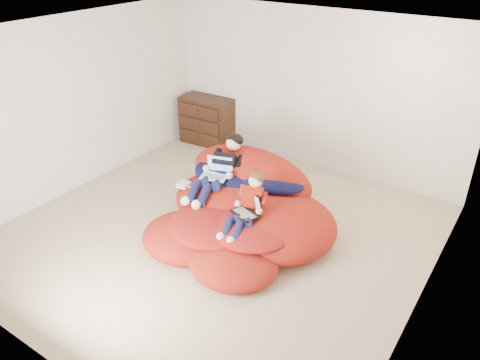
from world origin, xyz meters
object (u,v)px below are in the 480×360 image
object	(u,v)px
younger_boy	(248,203)
laptop_white	(217,171)
beanbag_pile	(243,208)
older_boy	(221,166)
laptop_black	(248,207)
dresser	(207,121)

from	to	relation	value
younger_boy	laptop_white	size ratio (longest dim) A/B	1.96
beanbag_pile	younger_boy	bearing A→B (deg)	-47.03
older_boy	laptop_black	bearing A→B (deg)	-33.99
older_boy	laptop_black	size ratio (longest dim) A/B	2.88
younger_boy	laptop_white	xyz separation A→B (m)	(-0.78, 0.42, 0.02)
older_boy	beanbag_pile	bearing A→B (deg)	-23.04
dresser	younger_boy	xyz separation A→B (m)	(2.36, -2.24, 0.19)
older_boy	younger_boy	bearing A→B (deg)	-33.93
older_boy	laptop_black	xyz separation A→B (m)	(0.78, -0.53, -0.11)
beanbag_pile	younger_boy	xyz separation A→B (m)	(0.30, -0.32, 0.34)
dresser	younger_boy	bearing A→B (deg)	-43.47
laptop_white	dresser	bearing A→B (deg)	131.01
beanbag_pile	laptop_black	xyz separation A→B (m)	(0.30, -0.32, 0.29)
laptop_black	younger_boy	bearing A→B (deg)	90.00
older_boy	laptop_black	distance (m)	0.95
dresser	beanbag_pile	size ratio (longest dim) A/B	0.39
laptop_white	laptop_black	distance (m)	0.89
younger_boy	laptop_black	distance (m)	0.06
beanbag_pile	older_boy	distance (m)	0.66
laptop_white	older_boy	bearing A→B (deg)	90.00
younger_boy	laptop_black	bearing A→B (deg)	-90.00
younger_boy	older_boy	bearing A→B (deg)	146.07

